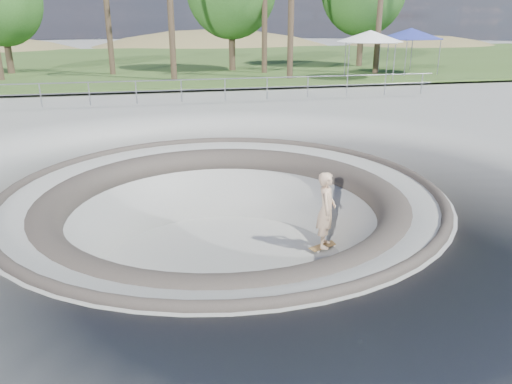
% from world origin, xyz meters
% --- Properties ---
extents(ground, '(180.00, 180.00, 0.00)m').
position_xyz_m(ground, '(0.00, 0.00, 0.00)').
color(ground, gray).
rests_on(ground, ground).
extents(skate_bowl, '(14.00, 14.00, 4.10)m').
position_xyz_m(skate_bowl, '(0.00, 0.00, -1.83)').
color(skate_bowl, gray).
rests_on(skate_bowl, ground).
extents(grass_strip, '(180.00, 36.00, 0.12)m').
position_xyz_m(grass_strip, '(0.00, 34.00, 0.22)').
color(grass_strip, '#3A5622').
rests_on(grass_strip, ground).
extents(distant_hills, '(103.20, 45.00, 28.60)m').
position_xyz_m(distant_hills, '(3.78, 57.17, -7.02)').
color(distant_hills, olive).
rests_on(distant_hills, ground).
extents(safety_railing, '(25.00, 0.06, 1.03)m').
position_xyz_m(safety_railing, '(0.00, 12.00, 0.69)').
color(safety_railing, gray).
rests_on(safety_railing, ground).
extents(skateboard, '(0.93, 0.58, 0.09)m').
position_xyz_m(skateboard, '(2.70, 0.22, -1.83)').
color(skateboard, olive).
rests_on(skateboard, ground).
extents(skater, '(0.72, 0.86, 2.01)m').
position_xyz_m(skater, '(2.70, 0.22, -0.80)').
color(skater, '#DDB48F').
rests_on(skater, skateboard).
extents(canopy_white, '(5.29, 5.29, 2.81)m').
position_xyz_m(canopy_white, '(11.81, 18.00, 2.74)').
color(canopy_white, gray).
rests_on(canopy_white, ground).
extents(canopy_blue, '(5.60, 5.60, 2.88)m').
position_xyz_m(canopy_blue, '(15.56, 20.01, 2.80)').
color(canopy_blue, gray).
rests_on(canopy_blue, ground).
extents(bushy_tree_left, '(5.14, 4.68, 7.42)m').
position_xyz_m(bushy_tree_left, '(-10.19, 25.66, 4.77)').
color(bushy_tree_left, '#4F392D').
rests_on(bushy_tree_left, ground).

